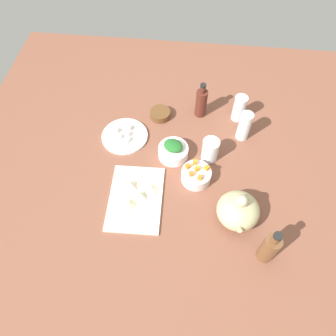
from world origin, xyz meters
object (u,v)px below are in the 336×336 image
object	(u,v)px
bowl_carrots	(196,175)
bottle_0	(201,102)
drinking_glass_0	(239,108)
cutting_board	(136,198)
teapot	(238,210)
drinking_glass_1	(244,126)
drinking_glass_2	(210,150)
bottle_1	(269,248)
plate_tofu	(125,136)
bowl_greens	(173,152)
bowl_small_side	(160,114)

from	to	relation	value
bowl_carrots	bottle_0	distance (cm)	38.79
drinking_glass_0	cutting_board	bearing A→B (deg)	-40.29
teapot	bowl_carrots	bearing A→B (deg)	-134.19
teapot	drinking_glass_1	world-z (taller)	teapot
cutting_board	drinking_glass_2	xyz separation A→B (cm)	(-24.67, 29.56, 5.03)
drinking_glass_0	drinking_glass_1	distance (cm)	11.89
cutting_board	teapot	size ratio (longest dim) A/B	1.69
drinking_glass_0	drinking_glass_2	xyz separation A→B (cm)	(25.41, -12.91, -1.23)
bottle_1	cutting_board	bearing A→B (deg)	-109.75
teapot	drinking_glass_2	size ratio (longest dim) A/B	1.66
bottle_0	drinking_glass_0	distance (cm)	18.36
plate_tofu	bottle_0	size ratio (longest dim) A/B	1.14
bowl_greens	drinking_glass_1	distance (cm)	34.60
teapot	drinking_glass_2	world-z (taller)	teapot
plate_tofu	bowl_carrots	size ratio (longest dim) A/B	1.70
bottle_1	drinking_glass_0	bearing A→B (deg)	-172.39
bowl_carrots	drinking_glass_2	distance (cm)	13.62
plate_tofu	bowl_carrots	world-z (taller)	bowl_carrots
teapot	drinking_glass_0	bearing A→B (deg)	178.65
drinking_glass_0	bowl_carrots	bearing A→B (deg)	-25.82
cutting_board	plate_tofu	bearing A→B (deg)	-162.12
bowl_carrots	bottle_0	world-z (taller)	bottle_0
bowl_carrots	bottle_1	world-z (taller)	bottle_1
teapot	drinking_glass_1	size ratio (longest dim) A/B	1.23
drinking_glass_1	bowl_small_side	bearing A→B (deg)	-102.27
bowl_carrots	drinking_glass_0	xyz separation A→B (cm)	(-37.66, 18.22, 3.97)
drinking_glass_1	bowl_greens	bearing A→B (deg)	-65.13
teapot	bowl_small_side	bearing A→B (deg)	-144.51
bowl_carrots	teapot	world-z (taller)	teapot
bowl_greens	teapot	distance (cm)	39.66
bottle_0	drinking_glass_2	bearing A→B (deg)	11.64
cutting_board	drinking_glass_1	distance (cm)	59.11
bowl_greens	bowl_small_side	world-z (taller)	bowl_greens
drinking_glass_0	plate_tofu	bearing A→B (deg)	-71.41
plate_tofu	bowl_greens	xyz separation A→B (cm)	(8.33, 23.75, 2.09)
bowl_small_side	bottle_1	distance (cm)	80.80
bowl_greens	bowl_carrots	distance (cm)	15.88
cutting_board	bottle_1	world-z (taller)	bottle_1
drinking_glass_0	drinking_glass_1	bearing A→B (deg)	9.48
drinking_glass_0	drinking_glass_1	world-z (taller)	drinking_glass_1
bowl_greens	bottle_1	size ratio (longest dim) A/B	0.69
bottle_1	drinking_glass_0	distance (cm)	69.24
teapot	cutting_board	bearing A→B (deg)	-95.59
cutting_board	drinking_glass_1	xyz separation A→B (cm)	(-38.38, 44.42, 6.95)
teapot	bottle_1	bearing A→B (deg)	35.76
cutting_board	bowl_greens	bearing A→B (deg)	150.92
bowl_small_side	bottle_1	size ratio (longest dim) A/B	0.50
bottle_0	drinking_glass_1	distance (cm)	23.82
cutting_board	drinking_glass_1	size ratio (longest dim) A/B	2.08
cutting_board	drinking_glass_0	xyz separation A→B (cm)	(-50.09, 42.47, 6.26)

